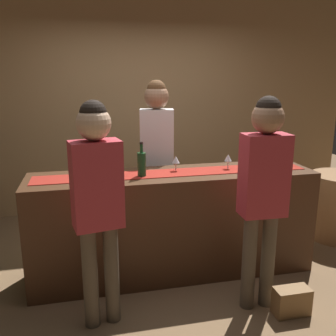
{
  "coord_description": "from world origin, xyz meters",
  "views": [
    {
      "loc": [
        -0.75,
        -3.11,
        1.82
      ],
      "look_at": [
        -0.05,
        0.0,
        1.02
      ],
      "focal_mm": 39.42,
      "sensor_mm": 36.0,
      "label": 1
    }
  ],
  "objects_px": {
    "wine_bottle_clear": "(248,156)",
    "handbag": "(292,301)",
    "wine_glass_near_customer": "(289,155)",
    "bartender": "(157,146)",
    "customer_sipping": "(264,183)",
    "wine_glass_mid_counter": "(228,158)",
    "wine_glass_far_end": "(176,160)",
    "customer_browsing": "(97,193)",
    "wine_bottle_green": "(142,164)"
  },
  "relations": [
    {
      "from": "bartender",
      "to": "wine_glass_far_end",
      "type": "bearing_deg",
      "value": 108.24
    },
    {
      "from": "wine_bottle_clear",
      "to": "wine_glass_near_customer",
      "type": "distance_m",
      "value": 0.41
    },
    {
      "from": "wine_glass_near_customer",
      "to": "customer_browsing",
      "type": "xyz_separation_m",
      "value": [
        -1.84,
        -0.64,
        -0.05
      ]
    },
    {
      "from": "wine_glass_near_customer",
      "to": "customer_sipping",
      "type": "height_order",
      "value": "customer_sipping"
    },
    {
      "from": "wine_glass_mid_counter",
      "to": "wine_glass_near_customer",
      "type": "bearing_deg",
      "value": -0.7
    },
    {
      "from": "customer_sipping",
      "to": "customer_browsing",
      "type": "bearing_deg",
      "value": 179.06
    },
    {
      "from": "customer_sipping",
      "to": "customer_browsing",
      "type": "xyz_separation_m",
      "value": [
        -1.23,
        0.06,
        -0.01
      ]
    },
    {
      "from": "customer_browsing",
      "to": "wine_glass_near_customer",
      "type": "bearing_deg",
      "value": 8.35
    },
    {
      "from": "wine_glass_far_end",
      "to": "customer_browsing",
      "type": "xyz_separation_m",
      "value": [
        -0.73,
        -0.68,
        -0.05
      ]
    },
    {
      "from": "handbag",
      "to": "customer_sipping",
      "type": "bearing_deg",
      "value": 142.02
    },
    {
      "from": "customer_sipping",
      "to": "wine_glass_far_end",
      "type": "bearing_deg",
      "value": 125.54
    },
    {
      "from": "bartender",
      "to": "handbag",
      "type": "relative_size",
      "value": 6.36
    },
    {
      "from": "wine_glass_mid_counter",
      "to": "wine_bottle_green",
      "type": "bearing_deg",
      "value": -174.82
    },
    {
      "from": "wine_bottle_clear",
      "to": "bartender",
      "type": "relative_size",
      "value": 0.17
    },
    {
      "from": "wine_glass_far_end",
      "to": "handbag",
      "type": "xyz_separation_m",
      "value": [
        0.71,
        -0.91,
        -0.96
      ]
    },
    {
      "from": "wine_bottle_clear",
      "to": "customer_browsing",
      "type": "bearing_deg",
      "value": -154.92
    },
    {
      "from": "wine_glass_near_customer",
      "to": "wine_glass_mid_counter",
      "type": "relative_size",
      "value": 1.0
    },
    {
      "from": "wine_bottle_clear",
      "to": "bartender",
      "type": "distance_m",
      "value": 0.94
    },
    {
      "from": "bartender",
      "to": "wine_glass_mid_counter",
      "type": "bearing_deg",
      "value": 145.65
    },
    {
      "from": "wine_bottle_clear",
      "to": "customer_sipping",
      "type": "xyz_separation_m",
      "value": [
        -0.21,
        -0.73,
        -0.04
      ]
    },
    {
      "from": "bartender",
      "to": "handbag",
      "type": "distance_m",
      "value": 1.92
    },
    {
      "from": "wine_glass_far_end",
      "to": "customer_sipping",
      "type": "distance_m",
      "value": 0.89
    },
    {
      "from": "wine_bottle_green",
      "to": "wine_glass_far_end",
      "type": "height_order",
      "value": "wine_bottle_green"
    },
    {
      "from": "wine_bottle_green",
      "to": "wine_glass_mid_counter",
      "type": "relative_size",
      "value": 2.1
    },
    {
      "from": "wine_glass_far_end",
      "to": "handbag",
      "type": "distance_m",
      "value": 1.5
    },
    {
      "from": "bartender",
      "to": "customer_sipping",
      "type": "xyz_separation_m",
      "value": [
        0.57,
        -1.26,
        -0.08
      ]
    },
    {
      "from": "wine_glass_far_end",
      "to": "wine_bottle_clear",
      "type": "bearing_deg",
      "value": -0.84
    },
    {
      "from": "wine_glass_mid_counter",
      "to": "bartender",
      "type": "relative_size",
      "value": 0.08
    },
    {
      "from": "wine_bottle_green",
      "to": "customer_browsing",
      "type": "xyz_separation_m",
      "value": [
        -0.4,
        -0.57,
        -0.06
      ]
    },
    {
      "from": "wine_glass_near_customer",
      "to": "customer_browsing",
      "type": "relative_size",
      "value": 0.09
    },
    {
      "from": "wine_glass_near_customer",
      "to": "wine_bottle_clear",
      "type": "bearing_deg",
      "value": 175.61
    },
    {
      "from": "bartender",
      "to": "customer_browsing",
      "type": "distance_m",
      "value": 1.37
    },
    {
      "from": "wine_bottle_green",
      "to": "customer_sipping",
      "type": "relative_size",
      "value": 0.18
    },
    {
      "from": "wine_bottle_clear",
      "to": "wine_glass_near_customer",
      "type": "relative_size",
      "value": 2.1
    },
    {
      "from": "wine_bottle_green",
      "to": "handbag",
      "type": "bearing_deg",
      "value": -37.52
    },
    {
      "from": "wine_glass_near_customer",
      "to": "bartender",
      "type": "xyz_separation_m",
      "value": [
        -1.18,
        0.56,
        0.04
      ]
    },
    {
      "from": "wine_bottle_clear",
      "to": "handbag",
      "type": "bearing_deg",
      "value": -89.48
    },
    {
      "from": "wine_bottle_clear",
      "to": "customer_sipping",
      "type": "relative_size",
      "value": 0.18
    },
    {
      "from": "wine_bottle_clear",
      "to": "handbag",
      "type": "distance_m",
      "value": 1.32
    },
    {
      "from": "wine_glass_near_customer",
      "to": "customer_sipping",
      "type": "relative_size",
      "value": 0.09
    },
    {
      "from": "wine_glass_near_customer",
      "to": "handbag",
      "type": "xyz_separation_m",
      "value": [
        -0.4,
        -0.87,
        -0.96
      ]
    },
    {
      "from": "wine_bottle_green",
      "to": "wine_glass_near_customer",
      "type": "relative_size",
      "value": 2.1
    },
    {
      "from": "wine_glass_near_customer",
      "to": "handbag",
      "type": "bearing_deg",
      "value": -114.66
    },
    {
      "from": "wine_glass_near_customer",
      "to": "handbag",
      "type": "height_order",
      "value": "wine_glass_near_customer"
    },
    {
      "from": "wine_glass_mid_counter",
      "to": "wine_glass_far_end",
      "type": "distance_m",
      "value": 0.49
    },
    {
      "from": "wine_glass_mid_counter",
      "to": "wine_glass_far_end",
      "type": "xyz_separation_m",
      "value": [
        -0.49,
        0.03,
        0.0
      ]
    },
    {
      "from": "wine_bottle_clear",
      "to": "wine_glass_far_end",
      "type": "bearing_deg",
      "value": 179.16
    },
    {
      "from": "bartender",
      "to": "customer_sipping",
      "type": "distance_m",
      "value": 1.39
    },
    {
      "from": "customer_browsing",
      "to": "bartender",
      "type": "bearing_deg",
      "value": 50.52
    },
    {
      "from": "wine_bottle_green",
      "to": "wine_glass_near_customer",
      "type": "bearing_deg",
      "value": 2.67
    }
  ]
}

